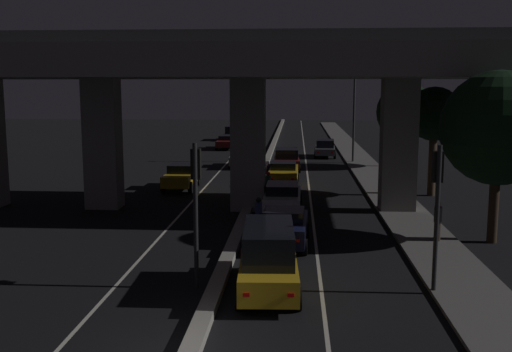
{
  "coord_description": "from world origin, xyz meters",
  "views": [
    {
      "loc": [
        2.45,
        -13.13,
        6.36
      ],
      "look_at": [
        0.05,
        22.47,
        0.97
      ],
      "focal_mm": 42.0,
      "sensor_mm": 36.0,
      "label": 1
    }
  ],
  "objects_px": {
    "car_taxi_yellow_fourth": "(284,173)",
    "car_taxi_yellow_lead_oncoming": "(181,176)",
    "traffic_light_right_of_median": "(437,193)",
    "car_taxi_yellow_lead": "(269,258)",
    "car_white_third": "(283,196)",
    "motorcycle_black_filtering_mid": "(258,215)",
    "traffic_light_left_of_median": "(196,189)",
    "car_dark_blue_second": "(284,227)",
    "car_dark_red_third_oncoming": "(227,142)",
    "car_grey_sixth": "(325,148)",
    "street_lamp": "(350,101)",
    "motorcycle_red_filtering_near": "(246,265)",
    "pedestrian_on_sidewalk": "(438,221)",
    "car_silver_second_oncoming": "(243,157)",
    "motorcycle_white_filtering_far": "(268,187)",
    "car_dark_red_fifth": "(287,159)",
    "car_black_fourth_oncoming": "(234,133)"
  },
  "relations": [
    {
      "from": "car_taxi_yellow_lead_oncoming",
      "to": "car_black_fourth_oncoming",
      "type": "distance_m",
      "value": 33.93
    },
    {
      "from": "car_grey_sixth",
      "to": "traffic_light_left_of_median",
      "type": "bearing_deg",
      "value": 173.42
    },
    {
      "from": "car_taxi_yellow_lead_oncoming",
      "to": "motorcycle_black_filtering_mid",
      "type": "distance_m",
      "value": 11.45
    },
    {
      "from": "car_taxi_yellow_fourth",
      "to": "car_taxi_yellow_lead_oncoming",
      "type": "xyz_separation_m",
      "value": [
        -6.32,
        -1.99,
        0.02
      ]
    },
    {
      "from": "car_dark_red_third_oncoming",
      "to": "motorcycle_white_filtering_far",
      "type": "distance_m",
      "value": 27.22
    },
    {
      "from": "motorcycle_black_filtering_mid",
      "to": "car_silver_second_oncoming",
      "type": "bearing_deg",
      "value": 9.59
    },
    {
      "from": "car_dark_blue_second",
      "to": "motorcycle_red_filtering_near",
      "type": "xyz_separation_m",
      "value": [
        -1.15,
        -4.7,
        -0.18
      ]
    },
    {
      "from": "car_white_third",
      "to": "car_taxi_yellow_lead_oncoming",
      "type": "distance_m",
      "value": 8.85
    },
    {
      "from": "motorcycle_red_filtering_near",
      "to": "pedestrian_on_sidewalk",
      "type": "height_order",
      "value": "pedestrian_on_sidewalk"
    },
    {
      "from": "street_lamp",
      "to": "car_dark_red_fifth",
      "type": "distance_m",
      "value": 8.2
    },
    {
      "from": "pedestrian_on_sidewalk",
      "to": "traffic_light_left_of_median",
      "type": "bearing_deg",
      "value": -146.07
    },
    {
      "from": "car_taxi_yellow_lead",
      "to": "car_silver_second_oncoming",
      "type": "bearing_deg",
      "value": 4.06
    },
    {
      "from": "car_dark_blue_second",
      "to": "car_grey_sixth",
      "type": "relative_size",
      "value": 0.99
    },
    {
      "from": "car_dark_red_third_oncoming",
      "to": "street_lamp",
      "type": "bearing_deg",
      "value": 48.42
    },
    {
      "from": "traffic_light_right_of_median",
      "to": "car_white_third",
      "type": "xyz_separation_m",
      "value": [
        -4.95,
        12.18,
        -2.42
      ]
    },
    {
      "from": "motorcycle_black_filtering_mid",
      "to": "street_lamp",
      "type": "bearing_deg",
      "value": -11.72
    },
    {
      "from": "car_taxi_yellow_fourth",
      "to": "pedestrian_on_sidewalk",
      "type": "xyz_separation_m",
      "value": [
        6.56,
        -14.27,
        0.17
      ]
    },
    {
      "from": "car_white_third",
      "to": "motorcycle_black_filtering_mid",
      "type": "distance_m",
      "value": 4.13
    },
    {
      "from": "pedestrian_on_sidewalk",
      "to": "car_grey_sixth",
      "type": "bearing_deg",
      "value": 96.03
    },
    {
      "from": "car_grey_sixth",
      "to": "car_taxi_yellow_lead_oncoming",
      "type": "distance_m",
      "value": 20.07
    },
    {
      "from": "car_taxi_yellow_fourth",
      "to": "car_black_fourth_oncoming",
      "type": "distance_m",
      "value": 32.62
    },
    {
      "from": "car_dark_red_fifth",
      "to": "pedestrian_on_sidewalk",
      "type": "bearing_deg",
      "value": -164.18
    },
    {
      "from": "car_dark_red_third_oncoming",
      "to": "motorcycle_black_filtering_mid",
      "type": "height_order",
      "value": "motorcycle_black_filtering_mid"
    },
    {
      "from": "traffic_light_right_of_median",
      "to": "traffic_light_left_of_median",
      "type": "bearing_deg",
      "value": -180.0
    },
    {
      "from": "traffic_light_right_of_median",
      "to": "car_white_third",
      "type": "height_order",
      "value": "traffic_light_right_of_median"
    },
    {
      "from": "car_taxi_yellow_lead",
      "to": "car_taxi_yellow_fourth",
      "type": "xyz_separation_m",
      "value": [
        0.02,
        20.44,
        -0.32
      ]
    },
    {
      "from": "car_taxi_yellow_lead",
      "to": "car_dark_red_fifth",
      "type": "distance_m",
      "value": 27.17
    },
    {
      "from": "car_taxi_yellow_lead",
      "to": "car_dark_red_fifth",
      "type": "relative_size",
      "value": 1.11
    },
    {
      "from": "motorcycle_black_filtering_mid",
      "to": "car_taxi_yellow_lead_oncoming",
      "type": "bearing_deg",
      "value": 31.11
    },
    {
      "from": "street_lamp",
      "to": "car_taxi_yellow_lead_oncoming",
      "type": "height_order",
      "value": "street_lamp"
    },
    {
      "from": "car_taxi_yellow_lead",
      "to": "traffic_light_left_of_median",
      "type": "bearing_deg",
      "value": 82.26
    },
    {
      "from": "traffic_light_left_of_median",
      "to": "car_grey_sixth",
      "type": "distance_m",
      "value": 36.33
    },
    {
      "from": "car_dark_blue_second",
      "to": "motorcycle_red_filtering_near",
      "type": "bearing_deg",
      "value": 168.97
    },
    {
      "from": "street_lamp",
      "to": "pedestrian_on_sidewalk",
      "type": "distance_m",
      "value": 26.2
    },
    {
      "from": "car_taxi_yellow_lead_oncoming",
      "to": "car_silver_second_oncoming",
      "type": "bearing_deg",
      "value": 164.62
    },
    {
      "from": "car_taxi_yellow_fourth",
      "to": "car_black_fourth_oncoming",
      "type": "bearing_deg",
      "value": 12.53
    },
    {
      "from": "street_lamp",
      "to": "car_taxi_yellow_fourth",
      "type": "distance_m",
      "value": 13.39
    },
    {
      "from": "traffic_light_left_of_median",
      "to": "car_dark_blue_second",
      "type": "xyz_separation_m",
      "value": [
        2.65,
        5.23,
        -2.4
      ]
    },
    {
      "from": "traffic_light_right_of_median",
      "to": "car_dark_red_third_oncoming",
      "type": "xyz_separation_m",
      "value": [
        -11.32,
        42.31,
        -2.42
      ]
    },
    {
      "from": "traffic_light_right_of_median",
      "to": "motorcycle_white_filtering_far",
      "type": "xyz_separation_m",
      "value": [
        -5.86,
        15.64,
        -2.52
      ]
    },
    {
      "from": "traffic_light_left_of_median",
      "to": "car_dark_red_third_oncoming",
      "type": "distance_m",
      "value": 42.56
    },
    {
      "from": "car_silver_second_oncoming",
      "to": "motorcycle_red_filtering_near",
      "type": "bearing_deg",
      "value": 5.56
    },
    {
      "from": "street_lamp",
      "to": "motorcycle_red_filtering_near",
      "type": "bearing_deg",
      "value": -100.84
    },
    {
      "from": "motorcycle_red_filtering_near",
      "to": "car_taxi_yellow_fourth",
      "type": "bearing_deg",
      "value": -4.29
    },
    {
      "from": "car_white_third",
      "to": "car_dark_red_third_oncoming",
      "type": "height_order",
      "value": "car_white_third"
    },
    {
      "from": "car_grey_sixth",
      "to": "car_dark_red_third_oncoming",
      "type": "height_order",
      "value": "car_grey_sixth"
    },
    {
      "from": "traffic_light_right_of_median",
      "to": "car_taxi_yellow_lead",
      "type": "relative_size",
      "value": 0.96
    },
    {
      "from": "car_grey_sixth",
      "to": "motorcycle_white_filtering_far",
      "type": "height_order",
      "value": "car_grey_sixth"
    },
    {
      "from": "car_grey_sixth",
      "to": "pedestrian_on_sidewalk",
      "type": "height_order",
      "value": "pedestrian_on_sidewalk"
    },
    {
      "from": "car_taxi_yellow_fourth",
      "to": "car_silver_second_oncoming",
      "type": "xyz_separation_m",
      "value": [
        -3.36,
        8.44,
        0.0
      ]
    }
  ]
}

